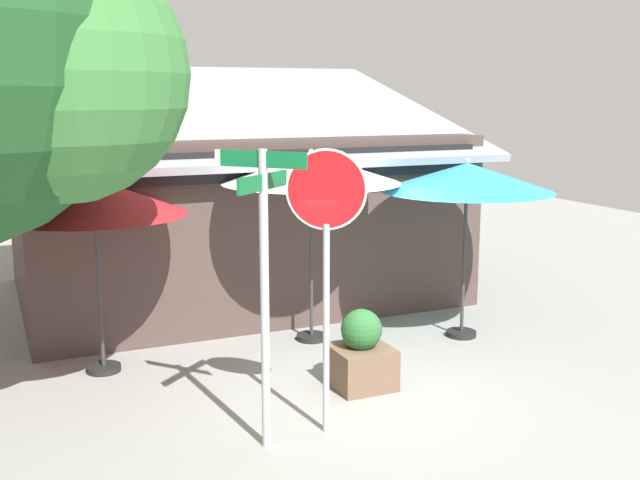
% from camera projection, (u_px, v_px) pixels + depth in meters
% --- Properties ---
extents(ground_plane, '(28.00, 28.00, 0.10)m').
position_uv_depth(ground_plane, '(363.00, 384.00, 9.65)').
color(ground_plane, gray).
extents(cafe_building, '(7.68, 5.75, 4.11)m').
position_uv_depth(cafe_building, '(229.00, 208.00, 13.68)').
color(cafe_building, '#473833').
rests_on(cafe_building, ground).
extents(street_sign_post, '(0.73, 0.77, 3.04)m').
position_uv_depth(street_sign_post, '(264.00, 267.00, 7.49)').
color(street_sign_post, '#A8AAB2').
rests_on(street_sign_post, ground).
extents(stop_sign, '(0.73, 0.43, 3.03)m').
position_uv_depth(stop_sign, '(326.00, 235.00, 7.78)').
color(stop_sign, '#A8AAB2').
rests_on(stop_sign, ground).
extents(patio_umbrella_crimson_left, '(2.31, 2.31, 2.60)m').
position_uv_depth(patio_umbrella_crimson_left, '(94.00, 198.00, 9.51)').
color(patio_umbrella_crimson_left, black).
rests_on(patio_umbrella_crimson_left, ground).
extents(patio_umbrella_ivory_center, '(2.56, 2.56, 2.80)m').
position_uv_depth(patio_umbrella_ivory_center, '(311.00, 170.00, 10.75)').
color(patio_umbrella_ivory_center, black).
rests_on(patio_umbrella_ivory_center, ground).
extents(patio_umbrella_teal_right, '(2.50, 2.50, 2.66)m').
position_uv_depth(patio_umbrella_teal_right, '(467.00, 178.00, 10.94)').
color(patio_umbrella_teal_right, black).
rests_on(patio_umbrella_teal_right, ground).
extents(sidewalk_planter, '(0.71, 0.71, 0.99)m').
position_uv_depth(sidewalk_planter, '(361.00, 354.00, 9.35)').
color(sidewalk_planter, brown).
rests_on(sidewalk_planter, ground).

